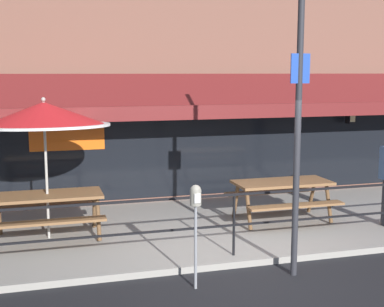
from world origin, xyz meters
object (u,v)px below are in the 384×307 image
(patio_umbrella_left, at_px, (44,115))
(street_sign_pole, at_px, (298,130))
(picnic_table_left, at_px, (48,203))
(picnic_table_centre, at_px, (282,190))
(parking_meter_far, at_px, (196,205))

(patio_umbrella_left, relative_size, street_sign_pole, 0.58)
(picnic_table_left, bearing_deg, picnic_table_centre, -1.54)
(patio_umbrella_left, xyz_separation_m, street_sign_pole, (3.34, -2.42, -0.09))
(parking_meter_far, bearing_deg, street_sign_pole, 3.46)
(picnic_table_left, height_order, picnic_table_centre, same)
(picnic_table_left, xyz_separation_m, picnic_table_centre, (4.24, -0.11, 0.00))
(patio_umbrella_left, distance_m, street_sign_pole, 4.13)
(picnic_table_centre, xyz_separation_m, parking_meter_far, (-2.39, -2.38, 0.44))
(parking_meter_far, bearing_deg, picnic_table_centre, 44.87)
(picnic_table_left, xyz_separation_m, street_sign_pole, (3.34, -2.40, 1.38))
(street_sign_pole, bearing_deg, patio_umbrella_left, 144.11)
(patio_umbrella_left, bearing_deg, street_sign_pole, -35.89)
(street_sign_pole, bearing_deg, parking_meter_far, -176.54)
(picnic_table_centre, relative_size, patio_umbrella_left, 0.76)
(patio_umbrella_left, distance_m, parking_meter_far, 3.28)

